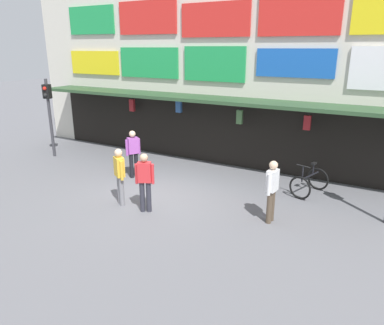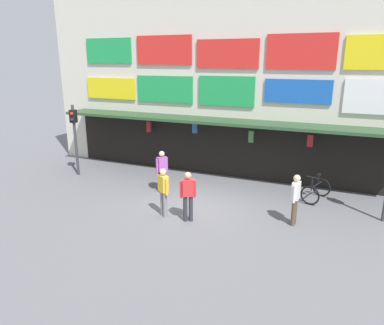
{
  "view_description": "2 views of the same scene",
  "coord_description": "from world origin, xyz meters",
  "px_view_note": "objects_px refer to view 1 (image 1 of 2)",
  "views": [
    {
      "loc": [
        6.03,
        -8.44,
        4.39
      ],
      "look_at": [
        1.05,
        0.42,
        1.14
      ],
      "focal_mm": 33.8,
      "sensor_mm": 36.0,
      "label": 1
    },
    {
      "loc": [
        4.68,
        -10.82,
        5.13
      ],
      "look_at": [
        0.03,
        0.13,
        1.65
      ],
      "focal_mm": 33.3,
      "sensor_mm": 36.0,
      "label": 2
    }
  ],
  "objects_px": {
    "traffic_light_near": "(49,105)",
    "pedestrian_in_yellow": "(120,174)",
    "pedestrian_in_black": "(145,179)",
    "pedestrian_in_white": "(133,150)",
    "pedestrian_in_blue": "(272,188)",
    "bicycle_parked": "(309,182)"
  },
  "relations": [
    {
      "from": "traffic_light_near",
      "to": "pedestrian_in_blue",
      "type": "height_order",
      "value": "traffic_light_near"
    },
    {
      "from": "bicycle_parked",
      "to": "pedestrian_in_blue",
      "type": "height_order",
      "value": "pedestrian_in_blue"
    },
    {
      "from": "pedestrian_in_white",
      "to": "pedestrian_in_blue",
      "type": "xyz_separation_m",
      "value": [
        5.26,
        -1.0,
        -0.04
      ]
    },
    {
      "from": "bicycle_parked",
      "to": "pedestrian_in_white",
      "type": "height_order",
      "value": "pedestrian_in_white"
    },
    {
      "from": "traffic_light_near",
      "to": "pedestrian_in_yellow",
      "type": "height_order",
      "value": "traffic_light_near"
    },
    {
      "from": "pedestrian_in_black",
      "to": "pedestrian_in_white",
      "type": "xyz_separation_m",
      "value": [
        -2.04,
        2.08,
        0.04
      ]
    },
    {
      "from": "traffic_light_near",
      "to": "pedestrian_in_white",
      "type": "distance_m",
      "value": 4.72
    },
    {
      "from": "bicycle_parked",
      "to": "pedestrian_in_black",
      "type": "relative_size",
      "value": 0.79
    },
    {
      "from": "pedestrian_in_white",
      "to": "pedestrian_in_blue",
      "type": "relative_size",
      "value": 1.0
    },
    {
      "from": "bicycle_parked",
      "to": "traffic_light_near",
      "type": "bearing_deg",
      "value": -174.45
    },
    {
      "from": "pedestrian_in_black",
      "to": "pedestrian_in_yellow",
      "type": "distance_m",
      "value": 0.91
    },
    {
      "from": "bicycle_parked",
      "to": "pedestrian_in_blue",
      "type": "relative_size",
      "value": 0.79
    },
    {
      "from": "pedestrian_in_white",
      "to": "pedestrian_in_blue",
      "type": "distance_m",
      "value": 5.36
    },
    {
      "from": "bicycle_parked",
      "to": "pedestrian_in_black",
      "type": "height_order",
      "value": "pedestrian_in_black"
    },
    {
      "from": "pedestrian_in_white",
      "to": "pedestrian_in_yellow",
      "type": "bearing_deg",
      "value": -61.05
    },
    {
      "from": "traffic_light_near",
      "to": "pedestrian_in_white",
      "type": "xyz_separation_m",
      "value": [
        4.56,
        -0.41,
        -1.16
      ]
    },
    {
      "from": "pedestrian_in_yellow",
      "to": "pedestrian_in_black",
      "type": "bearing_deg",
      "value": -1.77
    },
    {
      "from": "pedestrian_in_black",
      "to": "pedestrian_in_blue",
      "type": "bearing_deg",
      "value": 18.54
    },
    {
      "from": "traffic_light_near",
      "to": "pedestrian_in_yellow",
      "type": "bearing_deg",
      "value": -23.41
    },
    {
      "from": "pedestrian_in_yellow",
      "to": "pedestrian_in_blue",
      "type": "bearing_deg",
      "value": 14.3
    },
    {
      "from": "traffic_light_near",
      "to": "pedestrian_in_white",
      "type": "bearing_deg",
      "value": -5.2
    },
    {
      "from": "pedestrian_in_black",
      "to": "bicycle_parked",
      "type": "bearing_deg",
      "value": 43.39
    }
  ]
}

